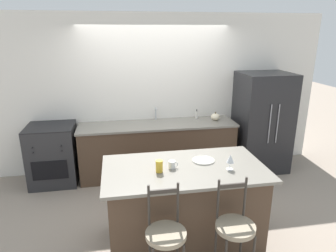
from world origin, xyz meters
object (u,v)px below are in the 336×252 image
object	(u,v)px
bar_stool_far	(234,235)
pumpkin_decoration	(215,117)
bar_stool_near	(166,242)
wine_glass	(230,159)
dinner_plate	(203,160)
tumbler_cup	(159,166)
oven_range	(53,154)
refrigerator	(262,122)
coffee_mug	(172,165)
soap_bottle	(197,115)

from	to	relation	value
bar_stool_far	pumpkin_decoration	world-z (taller)	bar_stool_far
bar_stool_far	pumpkin_decoration	distance (m)	2.65
bar_stool_near	wine_glass	world-z (taller)	wine_glass
bar_stool_near	dinner_plate	world-z (taller)	bar_stool_near
bar_stool_near	tumbler_cup	bearing A→B (deg)	86.68
oven_range	refrigerator	bearing A→B (deg)	-0.80
oven_range	coffee_mug	distance (m)	2.47
oven_range	wine_glass	size ratio (longest dim) A/B	5.64
oven_range	soap_bottle	distance (m)	2.50
oven_range	wine_glass	xyz separation A→B (m)	(2.25, -1.93, 0.59)
wine_glass	bar_stool_near	bearing A→B (deg)	-145.16
soap_bottle	bar_stool_far	bearing A→B (deg)	-97.36
wine_glass	tumbler_cup	xyz separation A→B (m)	(-0.77, 0.07, -0.06)
dinner_plate	wine_glass	bearing A→B (deg)	-50.18
bar_stool_far	coffee_mug	bearing A→B (deg)	123.68
refrigerator	bar_stool_near	distance (m)	3.26
pumpkin_decoration	soap_bottle	world-z (taller)	soap_bottle
refrigerator	oven_range	size ratio (longest dim) A/B	1.78
bar_stool_near	dinner_plate	distance (m)	1.10
tumbler_cup	coffee_mug	bearing A→B (deg)	22.95
refrigerator	wine_glass	bearing A→B (deg)	-125.34
oven_range	pumpkin_decoration	xyz separation A→B (m)	(2.74, 0.04, 0.49)
wine_glass	soap_bottle	distance (m)	2.13
bar_stool_far	soap_bottle	size ratio (longest dim) A/B	6.45
wine_glass	coffee_mug	distance (m)	0.64
oven_range	soap_bottle	bearing A→B (deg)	4.46
dinner_plate	pumpkin_decoration	xyz separation A→B (m)	(0.72, 1.70, 0.01)
tumbler_cup	bar_stool_far	bearing A→B (deg)	-45.80
bar_stool_near	coffee_mug	size ratio (longest dim) A/B	10.21
oven_range	tumbler_cup	distance (m)	2.43
soap_bottle	wine_glass	bearing A→B (deg)	-95.42
oven_range	pumpkin_decoration	size ratio (longest dim) A/B	6.26
oven_range	bar_stool_far	distance (m)	3.26
dinner_plate	pumpkin_decoration	bearing A→B (deg)	67.13
oven_range	bar_stool_far	size ratio (longest dim) A/B	0.90
oven_range	dinner_plate	bearing A→B (deg)	-39.34
bar_stool_far	soap_bottle	bearing A→B (deg)	82.64
refrigerator	soap_bottle	bearing A→B (deg)	167.96
refrigerator	coffee_mug	distance (m)	2.62
oven_range	tumbler_cup	size ratio (longest dim) A/B	7.34
refrigerator	oven_range	world-z (taller)	refrigerator
dinner_plate	coffee_mug	bearing A→B (deg)	-161.85
coffee_mug	tumbler_cup	world-z (taller)	tumbler_cup
coffee_mug	soap_bottle	distance (m)	2.14
bar_stool_far	pumpkin_decoration	bearing A→B (deg)	75.80
oven_range	pumpkin_decoration	distance (m)	2.79
refrigerator	dinner_plate	distance (m)	2.24
dinner_plate	oven_range	bearing A→B (deg)	140.66
bar_stool_near	dinner_plate	bearing A→B (deg)	54.65
bar_stool_far	tumbler_cup	distance (m)	1.01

